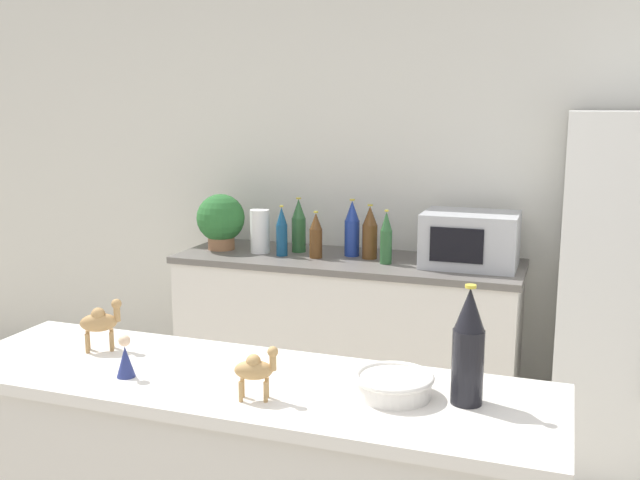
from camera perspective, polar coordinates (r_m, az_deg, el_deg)
name	(u,v)px	position (r m, az deg, el deg)	size (l,w,h in m)	color
wall_back	(414,189)	(4.08, 7.54, 4.07)	(8.00, 0.06, 2.55)	silver
back_counter	(347,338)	(4.02, 2.15, -7.85)	(1.89, 0.63, 0.92)	silver
potted_plant	(221,220)	(4.14, -7.94, 1.60)	(0.28, 0.28, 0.32)	#9E6B47
paper_towel_roll	(260,231)	(4.03, -4.82, 0.71)	(0.11, 0.11, 0.24)	white
microwave	(470,239)	(3.75, 11.93, 0.05)	(0.48, 0.37, 0.28)	#B2B5BA
back_bottle_0	(299,226)	(4.03, -1.72, 1.13)	(0.08, 0.08, 0.31)	#2D6033
back_bottle_1	(370,233)	(3.86, 4.01, 0.58)	(0.08, 0.08, 0.30)	brown
back_bottle_2	(386,238)	(3.74, 5.32, 0.15)	(0.06, 0.06, 0.29)	#2D6033
back_bottle_3	(282,232)	(3.93, -3.08, 0.66)	(0.06, 0.06, 0.28)	navy
back_bottle_4	(352,229)	(3.92, 2.58, 0.90)	(0.08, 0.08, 0.32)	navy
back_bottle_5	(316,236)	(3.87, -0.33, 0.34)	(0.07, 0.07, 0.26)	brown
wine_bottle	(468,347)	(1.90, 11.78, -8.41)	(0.08, 0.08, 0.32)	black
fruit_bowl	(394,384)	(1.95, 5.91, -11.37)	(0.22, 0.22, 0.06)	white
camel_figurine	(255,369)	(1.91, -5.18, -10.22)	(0.12, 0.08, 0.15)	tan
camel_figurine_second	(100,321)	(2.37, -17.16, -6.22)	(0.13, 0.11, 0.17)	#A87F4C
wise_man_figurine_crimson	(125,359)	(2.14, -15.31, -9.15)	(0.05, 0.05, 0.13)	navy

